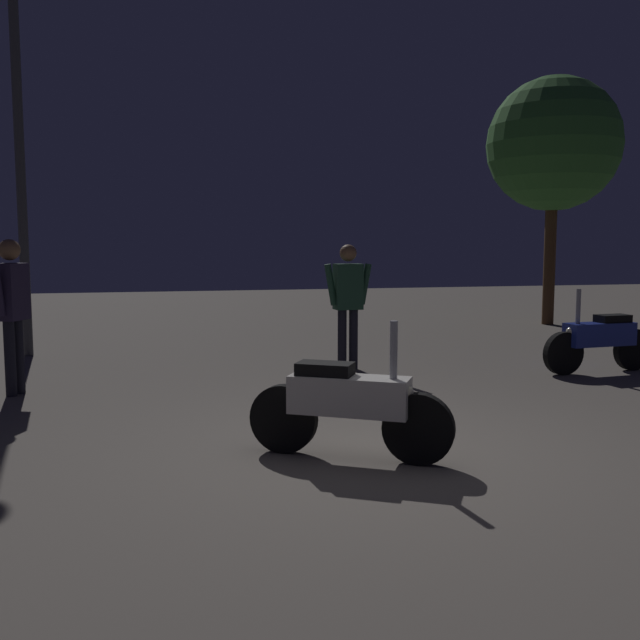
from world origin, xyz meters
name	(u,v)px	position (x,y,z in m)	size (l,w,h in m)	color
ground_plane	(379,453)	(0.00, 0.00, 0.00)	(40.00, 40.00, 0.00)	#605951
motorcycle_white_foreground	(349,404)	(-0.28, -0.09, 0.44)	(1.48, 0.92, 1.11)	black
motorcycle_blue_parked_left	(600,339)	(3.94, 2.78, 0.44)	(1.66, 0.38, 1.11)	black
person_rider_beside	(348,295)	(0.78, 3.76, 1.00)	(0.67, 0.26, 1.68)	black
person_bystander_far	(12,302)	(-3.29, 3.08, 1.05)	(0.36, 0.65, 1.74)	black
streetlamp_near	(18,115)	(-3.61, 6.04, 3.56)	(0.36, 0.36, 5.70)	#38383D
tree_left_bg	(554,145)	(6.30, 7.95, 3.68)	(2.71, 2.71, 5.05)	#4C331E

